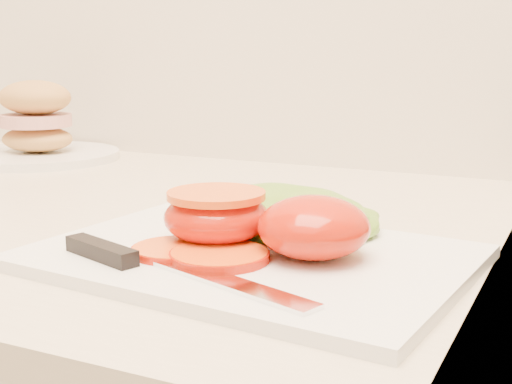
% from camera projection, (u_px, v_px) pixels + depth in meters
% --- Properties ---
extents(cutting_board, '(0.35, 0.26, 0.01)m').
position_uv_depth(cutting_board, '(250.00, 257.00, 0.56)').
color(cutting_board, white).
rests_on(cutting_board, counter).
extents(tomato_half_dome, '(0.09, 0.09, 0.05)m').
position_uv_depth(tomato_half_dome, '(314.00, 227.00, 0.53)').
color(tomato_half_dome, red).
rests_on(tomato_half_dome, cutting_board).
extents(tomato_half_cut, '(0.09, 0.09, 0.04)m').
position_uv_depth(tomato_half_cut, '(216.00, 215.00, 0.57)').
color(tomato_half_cut, red).
rests_on(tomato_half_cut, cutting_board).
extents(tomato_slice_0, '(0.07, 0.07, 0.01)m').
position_uv_depth(tomato_slice_0, '(219.00, 256.00, 0.53)').
color(tomato_slice_0, '#F35E0B').
rests_on(tomato_slice_0, cutting_board).
extents(tomato_slice_1, '(0.06, 0.06, 0.01)m').
position_uv_depth(tomato_slice_1, '(174.00, 250.00, 0.55)').
color(tomato_slice_1, '#F35E0B').
rests_on(tomato_slice_1, cutting_board).
extents(lettuce_leaf_0, '(0.17, 0.13, 0.03)m').
position_uv_depth(lettuce_leaf_0, '(278.00, 213.00, 0.62)').
color(lettuce_leaf_0, '#70B02E').
rests_on(lettuce_leaf_0, cutting_board).
extents(lettuce_leaf_1, '(0.13, 0.13, 0.02)m').
position_uv_depth(lettuce_leaf_1, '(323.00, 221.00, 0.60)').
color(lettuce_leaf_1, '#70B02E').
rests_on(lettuce_leaf_1, cutting_board).
extents(knife, '(0.23, 0.07, 0.01)m').
position_uv_depth(knife, '(147.00, 262.00, 0.51)').
color(knife, silver).
rests_on(knife, cutting_board).
extents(sandwich_plate, '(0.24, 0.24, 0.12)m').
position_uv_depth(sandwich_plate, '(37.00, 131.00, 1.06)').
color(sandwich_plate, white).
rests_on(sandwich_plate, counter).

